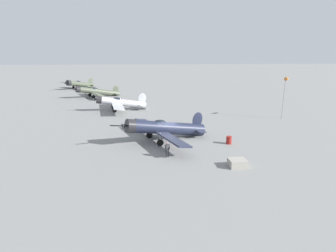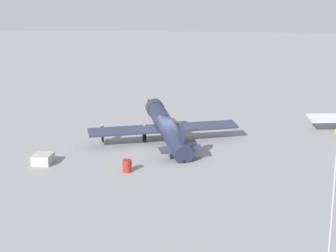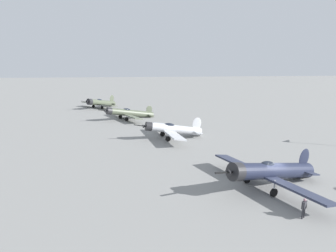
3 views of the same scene
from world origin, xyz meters
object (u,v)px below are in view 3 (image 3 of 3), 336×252
airplane_mid_apron (172,129)px  airplane_far_line (129,113)px  ground_crew_mechanic (304,206)px  airplane_foreground (271,171)px  airplane_outer_stand (101,103)px

airplane_mid_apron → airplane_far_line: size_ratio=1.01×
airplane_far_line → ground_crew_mechanic: (-40.46, -13.94, -0.29)m
airplane_foreground → airplane_mid_apron: bearing=-90.8°
airplane_outer_stand → airplane_foreground: bearing=64.6°
airplane_foreground → ground_crew_mechanic: 5.70m
airplane_far_line → airplane_outer_stand: (15.61, 7.61, 0.05)m
airplane_foreground → airplane_far_line: (34.80, 13.99, -0.30)m
airplane_far_line → airplane_foreground: bearing=85.6°
airplane_far_line → airplane_outer_stand: size_ratio=1.17×
ground_crew_mechanic → airplane_foreground: bearing=-35.6°
airplane_foreground → ground_crew_mechanic: (-5.67, 0.05, -0.59)m
airplane_foreground → airplane_outer_stand: size_ratio=1.32×
airplane_foreground → ground_crew_mechanic: airplane_foreground is taller
airplane_foreground → airplane_mid_apron: airplane_foreground is taller
airplane_foreground → airplane_far_line: 37.50m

